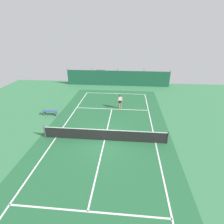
% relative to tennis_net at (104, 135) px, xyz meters
% --- Properties ---
extents(ground_plane, '(36.00, 36.00, 0.00)m').
position_rel_tennis_net_xyz_m(ground_plane, '(0.00, 0.00, -0.51)').
color(ground_plane, '#387A4C').
extents(court_surface, '(11.02, 26.60, 0.01)m').
position_rel_tennis_net_xyz_m(court_surface, '(0.00, 0.00, -0.51)').
color(court_surface, '#236038').
rests_on(court_surface, ground).
extents(tennis_net, '(10.12, 0.10, 1.10)m').
position_rel_tennis_net_xyz_m(tennis_net, '(0.00, 0.00, 0.00)').
color(tennis_net, black).
rests_on(tennis_net, ground).
extents(back_fence, '(16.30, 0.98, 2.70)m').
position_rel_tennis_net_xyz_m(back_fence, '(-0.00, 16.40, 0.16)').
color(back_fence, '#195138').
rests_on(back_fence, ground).
extents(tennis_player, '(0.68, 0.78, 1.64)m').
position_rel_tennis_net_xyz_m(tennis_player, '(0.90, 6.60, 0.45)').
color(tennis_player, '#9E7051').
rests_on(tennis_player, ground).
extents(tennis_ball_near_player, '(0.07, 0.07, 0.07)m').
position_rel_tennis_net_xyz_m(tennis_ball_near_player, '(-1.97, 7.23, -0.48)').
color(tennis_ball_near_player, '#CCDB33').
rests_on(tennis_ball_near_player, ground).
extents(parked_car, '(2.14, 4.27, 1.68)m').
position_rel_tennis_net_xyz_m(parked_car, '(-3.39, 19.04, 0.33)').
color(parked_car, silver).
rests_on(parked_car, ground).
extents(courtside_bench, '(1.60, 0.40, 0.49)m').
position_rel_tennis_net_xyz_m(courtside_bench, '(-6.31, 4.21, -0.14)').
color(courtside_bench, '#335184').
rests_on(courtside_bench, ground).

